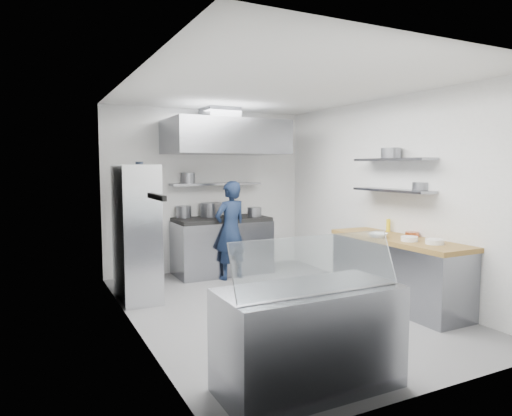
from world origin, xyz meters
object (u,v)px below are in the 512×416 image
display_case (309,339)px  gas_range (222,247)px  wire_rack (136,233)px  chef (231,230)px

display_case → gas_range: bearing=77.3°
display_case → wire_rack: bearing=102.5°
chef → wire_rack: 1.68m
chef → display_case: bearing=63.2°
gas_range → display_case: size_ratio=1.07×
gas_range → display_case: gas_range is taller
gas_range → display_case: bearing=-102.7°
chef → gas_range: bearing=-106.1°
gas_range → chef: bearing=-93.1°
chef → wire_rack: wire_rack is taller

